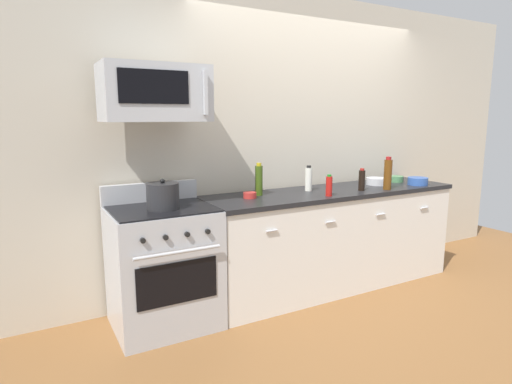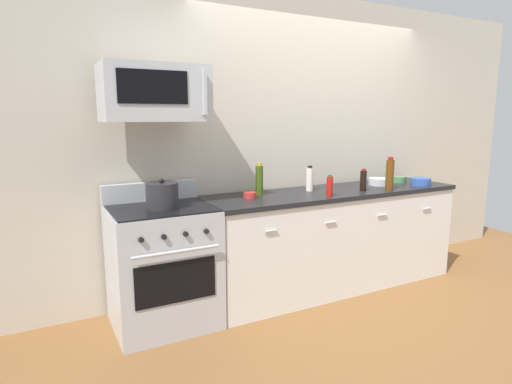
% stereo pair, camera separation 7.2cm
% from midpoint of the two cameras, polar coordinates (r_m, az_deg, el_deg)
% --- Properties ---
extents(ground_plane, '(6.68, 6.68, 0.00)m').
position_cam_midpoint_polar(ground_plane, '(4.23, 9.42, -12.11)').
color(ground_plane, brown).
extents(back_wall, '(5.57, 0.10, 2.70)m').
position_cam_midpoint_polar(back_wall, '(4.25, 6.49, 6.83)').
color(back_wall, beige).
rests_on(back_wall, ground_plane).
extents(counter_unit, '(2.48, 0.66, 0.92)m').
position_cam_midpoint_polar(counter_unit, '(4.08, 9.61, -6.11)').
color(counter_unit, silver).
rests_on(counter_unit, ground_plane).
extents(range_oven, '(0.76, 0.69, 1.07)m').
position_cam_midpoint_polar(range_oven, '(3.36, -12.88, -9.64)').
color(range_oven, '#B7BABF').
rests_on(range_oven, ground_plane).
extents(microwave, '(0.74, 0.44, 0.40)m').
position_cam_midpoint_polar(microwave, '(3.21, -14.02, 12.71)').
color(microwave, '#B7BABF').
extents(bottle_wine_amber, '(0.07, 0.07, 0.30)m').
position_cam_midpoint_polar(bottle_wine_amber, '(4.09, 16.75, 2.32)').
color(bottle_wine_amber, '#59330F').
rests_on(bottle_wine_amber, countertop_slab).
extents(bottle_olive_oil, '(0.06, 0.06, 0.28)m').
position_cam_midpoint_polar(bottle_olive_oil, '(3.63, -0.18, 1.61)').
color(bottle_olive_oil, '#385114').
rests_on(bottle_olive_oil, countertop_slab).
extents(bottle_vinegar_white, '(0.06, 0.06, 0.23)m').
position_cam_midpoint_polar(bottle_vinegar_white, '(3.88, 6.53, 1.77)').
color(bottle_vinegar_white, silver).
rests_on(bottle_vinegar_white, countertop_slab).
extents(bottle_soy_sauce_dark, '(0.06, 0.06, 0.20)m').
position_cam_midpoint_polar(bottle_soy_sauce_dark, '(3.98, 13.47, 1.57)').
color(bottle_soy_sauce_dark, black).
rests_on(bottle_soy_sauce_dark, countertop_slab).
extents(bottle_hot_sauce_red, '(0.05, 0.05, 0.18)m').
position_cam_midpoint_polar(bottle_hot_sauce_red, '(3.65, 9.20, 0.82)').
color(bottle_hot_sauce_red, '#B21914').
rests_on(bottle_hot_sauce_red, countertop_slab).
extents(bowl_green_glaze, '(0.14, 0.14, 0.06)m').
position_cam_midpoint_polar(bowl_green_glaze, '(4.61, 17.84, 1.70)').
color(bowl_green_glaze, '#477A4C').
rests_on(bowl_green_glaze, countertop_slab).
extents(bowl_steel_prep, '(0.21, 0.21, 0.07)m').
position_cam_midpoint_polar(bowl_steel_prep, '(4.37, 15.43, 1.43)').
color(bowl_steel_prep, '#B2B5BA').
rests_on(bowl_steel_prep, countertop_slab).
extents(bowl_blue_mixing, '(0.19, 0.19, 0.07)m').
position_cam_midpoint_polar(bowl_blue_mixing, '(4.48, 20.41, 1.40)').
color(bowl_blue_mixing, '#2D519E').
rests_on(bowl_blue_mixing, countertop_slab).
extents(bowl_red_small, '(0.11, 0.11, 0.05)m').
position_cam_midpoint_polar(bowl_red_small, '(3.52, -1.41, -0.41)').
color(bowl_red_small, '#B72D28').
rests_on(bowl_red_small, countertop_slab).
extents(stockpot, '(0.24, 0.24, 0.22)m').
position_cam_midpoint_polar(stockpot, '(3.16, -13.00, -0.53)').
color(stockpot, '#262628').
rests_on(stockpot, range_oven).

